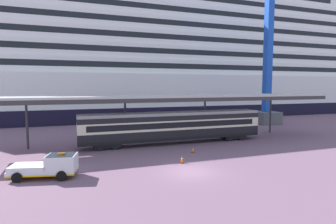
{
  "coord_description": "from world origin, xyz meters",
  "views": [
    {
      "loc": [
        -9.68,
        -21.72,
        7.48
      ],
      "look_at": [
        0.89,
        8.25,
        4.5
      ],
      "focal_mm": 29.68,
      "sensor_mm": 36.0,
      "label": 1
    }
  ],
  "objects": [
    {
      "name": "dockside_crane",
      "position": [
        27.46,
        23.41,
        17.3
      ],
      "size": [
        13.7,
        4.4,
        56.29
      ],
      "color": "#595960",
      "rests_on": "ground"
    },
    {
      "name": "cruise_ship",
      "position": [
        17.01,
        48.7,
        14.17
      ],
      "size": [
        127.47,
        29.45,
        43.03
      ],
      "color": "black",
      "rests_on": "ground"
    },
    {
      "name": "ground_plane",
      "position": [
        0.0,
        0.0,
        0.0
      ],
      "size": [
        400.0,
        400.0,
        0.0
      ],
      "primitive_type": "plane",
      "color": "#73536B"
    },
    {
      "name": "traffic_cone_near",
      "position": [
        0.39,
        2.74,
        0.39
      ],
      "size": [
        0.36,
        0.36,
        0.78
      ],
      "color": "black",
      "rests_on": "ground"
    },
    {
      "name": "train_carriage",
      "position": [
        2.97,
        11.77,
        2.31
      ],
      "size": [
        24.1,
        2.81,
        4.11
      ],
      "color": "black",
      "rests_on": "ground"
    },
    {
      "name": "traffic_cone_mid",
      "position": [
        3.18,
        6.26,
        0.31
      ],
      "size": [
        0.36,
        0.36,
        0.62
      ],
      "color": "black",
      "rests_on": "ground"
    },
    {
      "name": "platform_canopy",
      "position": [
        2.97,
        12.17,
        6.04
      ],
      "size": [
        46.89,
        5.31,
        6.27
      ],
      "color": "#BABABA",
      "rests_on": "ground"
    },
    {
      "name": "service_truck",
      "position": [
        -11.42,
        2.42,
        0.99
      ],
      "size": [
        5.52,
        3.11,
        2.02
      ],
      "color": "white",
      "rests_on": "ground"
    }
  ]
}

